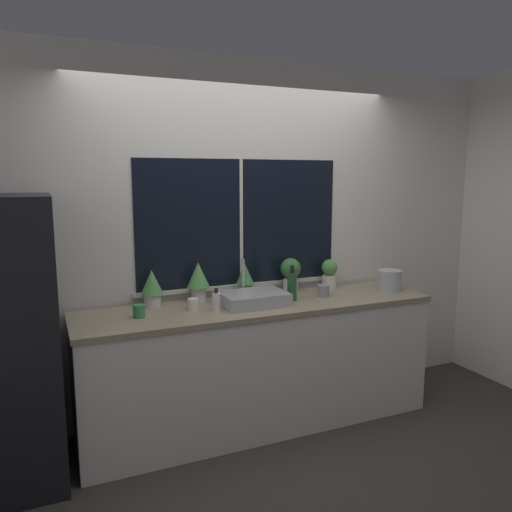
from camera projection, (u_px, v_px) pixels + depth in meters
The scene contains 16 objects.
ground_plane at pixel (277, 442), 3.46m from camera, with size 14.00×14.00×0.00m, color #38332D.
wall_back at pixel (239, 238), 3.87m from camera, with size 8.00×0.09×2.70m.
wall_right at pixel (405, 220), 5.51m from camera, with size 0.06×7.00×2.70m.
counter at pixel (259, 364), 3.67m from camera, with size 2.60×0.65×0.92m.
sink at pixel (253, 298), 3.56m from camera, with size 0.46×0.38×0.30m.
potted_plant_far_left at pixel (152, 286), 3.51m from camera, with size 0.16×0.16×0.26m.
potted_plant_left at pixel (198, 278), 3.64m from camera, with size 0.17×0.17×0.29m.
potted_plant_center at pixel (245, 278), 3.79m from camera, with size 0.14×0.14×0.25m.
potted_plant_right at pixel (291, 273), 3.94m from camera, with size 0.16×0.16×0.27m.
potted_plant_far_right at pixel (329, 273), 4.08m from camera, with size 0.13×0.13×0.24m.
soap_bottle at pixel (216, 301), 3.41m from camera, with size 0.06×0.06×0.15m.
bottle_tall at pixel (292, 286), 3.68m from camera, with size 0.07×0.07×0.26m.
mug_green at pixel (139, 311), 3.24m from camera, with size 0.08×0.08×0.09m.
mug_white at pixel (193, 304), 3.42m from camera, with size 0.07×0.07×0.08m.
mug_grey at pixel (323, 291), 3.80m from camera, with size 0.09×0.09×0.09m.
kettle at pixel (389, 279), 4.01m from camera, with size 0.19×0.19×0.18m.
Camera 1 is at (-1.42, -2.88, 1.83)m, focal length 35.00 mm.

